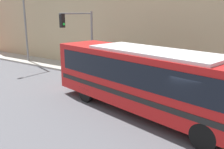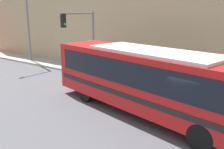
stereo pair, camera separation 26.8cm
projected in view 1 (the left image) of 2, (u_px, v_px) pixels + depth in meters
name	position (u px, v px, depth m)	size (l,w,h in m)	color
ground_plane	(206.00, 136.00, 9.88)	(120.00, 120.00, 0.00)	#515156
sidewalk	(22.00, 59.00, 25.65)	(2.58, 70.00, 0.15)	#A8A399
building_facade	(90.00, 12.00, 24.78)	(6.00, 26.87, 9.49)	tan
city_bus	(153.00, 78.00, 11.47)	(4.83, 11.91, 3.13)	red
fire_hydrant	(146.00, 77.00, 16.80)	(0.25, 0.34, 0.76)	gold
traffic_light_pole	(81.00, 32.00, 17.94)	(3.28, 0.35, 4.66)	slate
street_lamp	(21.00, 10.00, 22.88)	(3.02, 0.28, 8.13)	slate
pedestrian_near_corner	(120.00, 64.00, 18.85)	(0.34, 0.34, 1.60)	#23283D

